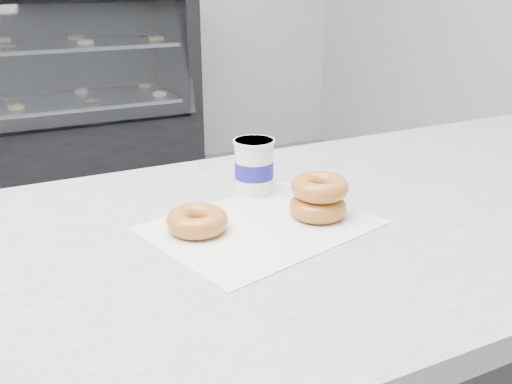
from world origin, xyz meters
TOP-DOWN VIEW (x-y plane):
  - wax_paper at (0.40, -0.59)m, footprint 0.39×0.34m
  - donut_single at (0.30, -0.56)m, footprint 0.12×0.12m
  - donut_stack at (0.50, -0.60)m, footprint 0.11×0.11m
  - coffee_cup at (0.45, -0.45)m, footprint 0.08×0.08m

SIDE VIEW (x-z plane):
  - wax_paper at x=0.40m, z-range 0.90..0.90m
  - donut_single at x=0.30m, z-range 0.90..0.94m
  - donut_stack at x=0.50m, z-range 0.90..0.97m
  - coffee_cup at x=0.45m, z-range 0.90..1.00m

